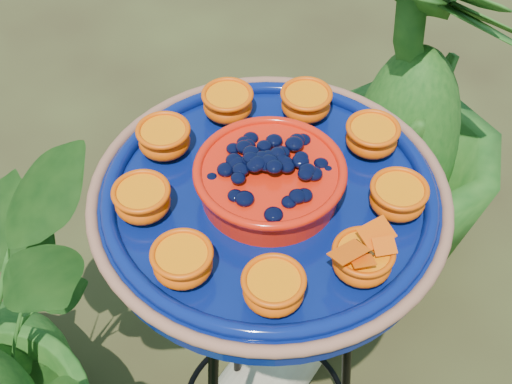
# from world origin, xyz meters

# --- Properties ---
(tripod_stand) EXTENTS (0.44, 0.44, 0.96)m
(tripod_stand) POSITION_xyz_m (-0.08, 0.12, 0.59)
(tripod_stand) COLOR black
(tripod_stand) RESTS_ON ground
(feeder_dish) EXTENTS (0.61, 0.61, 0.11)m
(feeder_dish) POSITION_xyz_m (-0.08, 0.12, 1.01)
(feeder_dish) COLOR #071558
(feeder_dish) RESTS_ON tripod_stand
(driftwood_log) EXTENTS (0.61, 0.37, 0.19)m
(driftwood_log) POSITION_xyz_m (0.18, 0.31, 0.10)
(driftwood_log) COLOR tan
(driftwood_log) RESTS_ON ground
(shrub_back_right) EXTENTS (0.72, 0.72, 0.99)m
(shrub_back_right) POSITION_xyz_m (0.67, 0.45, 0.50)
(shrub_back_right) COLOR #154412
(shrub_back_right) RESTS_ON ground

